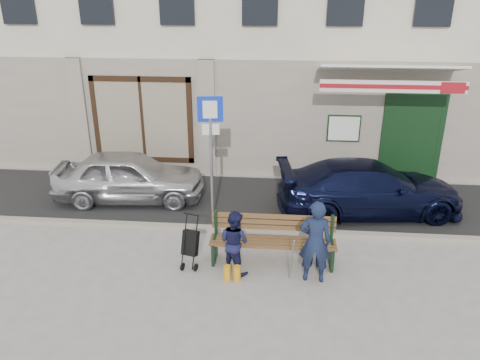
# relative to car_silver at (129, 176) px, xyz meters

# --- Properties ---
(ground) EXTENTS (80.00, 80.00, 0.00)m
(ground) POSITION_rel_car_silver_xyz_m (3.07, -2.99, -0.63)
(ground) COLOR #9E9991
(ground) RESTS_ON ground
(asphalt_lane) EXTENTS (60.00, 3.20, 0.01)m
(asphalt_lane) POSITION_rel_car_silver_xyz_m (3.07, 0.11, -0.62)
(asphalt_lane) COLOR #282828
(asphalt_lane) RESTS_ON ground
(curb) EXTENTS (60.00, 0.18, 0.12)m
(curb) POSITION_rel_car_silver_xyz_m (3.07, -1.49, -0.57)
(curb) COLOR #9E9384
(curb) RESTS_ON ground
(car_silver) EXTENTS (3.77, 1.76, 1.25)m
(car_silver) POSITION_rel_car_silver_xyz_m (0.00, 0.00, 0.00)
(car_silver) COLOR silver
(car_silver) RESTS_ON ground
(car_navy) EXTENTS (4.46, 2.30, 1.24)m
(car_navy) POSITION_rel_car_silver_xyz_m (5.80, -0.20, -0.01)
(car_navy) COLOR black
(car_navy) RESTS_ON ground
(parking_sign) EXTENTS (0.53, 0.11, 2.89)m
(parking_sign) POSITION_rel_car_silver_xyz_m (2.23, -1.07, 1.33)
(parking_sign) COLOR gray
(parking_sign) RESTS_ON ground
(bench) EXTENTS (2.40, 1.17, 0.98)m
(bench) POSITION_rel_car_silver_xyz_m (3.57, -2.62, -0.17)
(bench) COLOR brown
(bench) RESTS_ON ground
(man) EXTENTS (0.58, 0.39, 1.57)m
(man) POSITION_rel_car_silver_xyz_m (4.36, -3.13, 0.16)
(man) COLOR #151F3B
(man) RESTS_ON ground
(woman) EXTENTS (0.76, 0.72, 1.24)m
(woman) POSITION_rel_car_silver_xyz_m (2.91, -2.97, -0.01)
(woman) COLOR #16183D
(woman) RESTS_ON ground
(stroller) EXTENTS (0.36, 0.46, 1.03)m
(stroller) POSITION_rel_car_silver_xyz_m (2.06, -2.84, -0.17)
(stroller) COLOR black
(stroller) RESTS_ON ground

